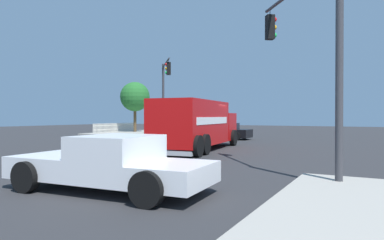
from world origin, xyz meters
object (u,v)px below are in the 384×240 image
object	(u,v)px
sedan_black	(223,131)
pedestrian_near_corner	(146,124)
delivery_truck	(197,124)
shade_tree_near	(135,97)
traffic_light_secondary	(165,87)
pickup_white	(111,162)
traffic_light_primary	(309,39)

from	to	relation	value
sedan_black	pedestrian_near_corner	world-z (taller)	pedestrian_near_corner
delivery_truck	shade_tree_near	xyz separation A→B (m)	(-13.66, -14.86, 2.58)
sedan_black	pedestrian_near_corner	distance (m)	10.44
traffic_light_secondary	shade_tree_near	xyz separation A→B (m)	(-6.47, -8.11, -0.27)
sedan_black	pedestrian_near_corner	size ratio (longest dim) A/B	2.67
pickup_white	shade_tree_near	distance (m)	30.03
pedestrian_near_corner	shade_tree_near	size ratio (longest dim) A/B	0.29
traffic_light_secondary	pickup_white	bearing A→B (deg)	29.12
traffic_light_secondary	pedestrian_near_corner	distance (m)	7.93
shade_tree_near	pickup_white	bearing A→B (deg)	36.70
pedestrian_near_corner	sedan_black	bearing A→B (deg)	72.60
pickup_white	sedan_black	size ratio (longest dim) A/B	1.23
sedan_black	shade_tree_near	size ratio (longest dim) A/B	0.79
traffic_light_secondary	shade_tree_near	bearing A→B (deg)	-128.56
delivery_truck	pedestrian_near_corner	xyz separation A→B (m)	(-12.03, -12.16, -0.36)
sedan_black	shade_tree_near	xyz separation A→B (m)	(-4.75, -12.66, 3.37)
delivery_truck	traffic_light_secondary	size ratio (longest dim) A/B	1.34
traffic_light_primary	pedestrian_near_corner	distance (m)	26.27
traffic_light_secondary	shade_tree_near	world-z (taller)	traffic_light_secondary
pedestrian_near_corner	delivery_truck	bearing A→B (deg)	45.31
delivery_truck	traffic_light_primary	bearing A→B (deg)	50.33
traffic_light_secondary	shade_tree_near	size ratio (longest dim) A/B	1.14
pickup_white	sedan_black	bearing A→B (deg)	-164.87
delivery_truck	pedestrian_near_corner	world-z (taller)	delivery_truck
pedestrian_near_corner	shade_tree_near	world-z (taller)	shade_tree_near
shade_tree_near	sedan_black	bearing A→B (deg)	69.42
traffic_light_secondary	sedan_black	world-z (taller)	traffic_light_secondary
delivery_truck	sedan_black	xyz separation A→B (m)	(-8.91, -2.21, -0.79)
shade_tree_near	traffic_light_primary	bearing A→B (deg)	48.32
delivery_truck	shade_tree_near	size ratio (longest dim) A/B	1.53
delivery_truck	traffic_light_primary	size ratio (longest dim) A/B	1.36
traffic_light_primary	sedan_black	bearing A→B (deg)	-148.06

